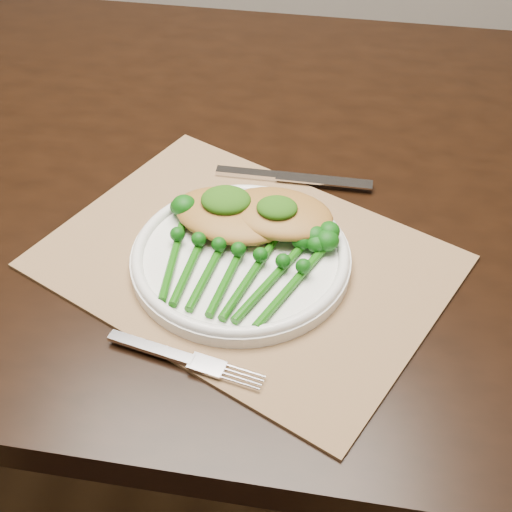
# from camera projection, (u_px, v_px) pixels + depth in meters

# --- Properties ---
(floor) EXTENTS (4.00, 4.00, 0.00)m
(floor) POSITION_uv_depth(u_px,v_px,m) (237.00, 465.00, 1.45)
(floor) COLOR #51361C
(floor) RESTS_ON ground
(dining_table) EXTENTS (1.66, 1.01, 0.75)m
(dining_table) POSITION_uv_depth(u_px,v_px,m) (206.00, 339.00, 1.20)
(dining_table) COLOR black
(dining_table) RESTS_ON ground
(placemat) EXTENTS (0.52, 0.48, 0.00)m
(placemat) POSITION_uv_depth(u_px,v_px,m) (245.00, 261.00, 0.80)
(placemat) COLOR olive
(placemat) RESTS_ON dining_table
(dinner_plate) EXTENTS (0.24, 0.24, 0.02)m
(dinner_plate) POSITION_uv_depth(u_px,v_px,m) (241.00, 257.00, 0.78)
(dinner_plate) COLOR white
(dinner_plate) RESTS_ON placemat
(knife) EXTENTS (0.20, 0.03, 0.01)m
(knife) POSITION_uv_depth(u_px,v_px,m) (278.00, 176.00, 0.90)
(knife) COLOR silver
(knife) RESTS_ON placemat
(fork) EXTENTS (0.16, 0.06, 0.01)m
(fork) POSITION_uv_depth(u_px,v_px,m) (194.00, 362.00, 0.69)
(fork) COLOR silver
(fork) RESTS_ON placemat
(chicken_fillet_left) EXTENTS (0.16, 0.13, 0.03)m
(chicken_fillet_left) POSITION_uv_depth(u_px,v_px,m) (230.00, 215.00, 0.81)
(chicken_fillet_left) COLOR #AE7832
(chicken_fillet_left) RESTS_ON dinner_plate
(chicken_fillet_right) EXTENTS (0.14, 0.11, 0.03)m
(chicken_fillet_right) POSITION_uv_depth(u_px,v_px,m) (278.00, 213.00, 0.80)
(chicken_fillet_right) COLOR #AE7832
(chicken_fillet_right) RESTS_ON dinner_plate
(pesto_dollop_left) EXTENTS (0.06, 0.05, 0.02)m
(pesto_dollop_left) POSITION_uv_depth(u_px,v_px,m) (226.00, 200.00, 0.80)
(pesto_dollop_left) COLOR #174209
(pesto_dollop_left) RESTS_ON chicken_fillet_left
(pesto_dollop_right) EXTENTS (0.05, 0.04, 0.02)m
(pesto_dollop_right) POSITION_uv_depth(u_px,v_px,m) (277.00, 208.00, 0.79)
(pesto_dollop_right) COLOR #174209
(pesto_dollop_right) RESTS_ON chicken_fillet_right
(broccolini_bundle) EXTENTS (0.20, 0.21, 0.04)m
(broccolini_bundle) POSITION_uv_depth(u_px,v_px,m) (232.00, 269.00, 0.76)
(broccolini_bundle) COLOR #14550B
(broccolini_bundle) RESTS_ON dinner_plate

